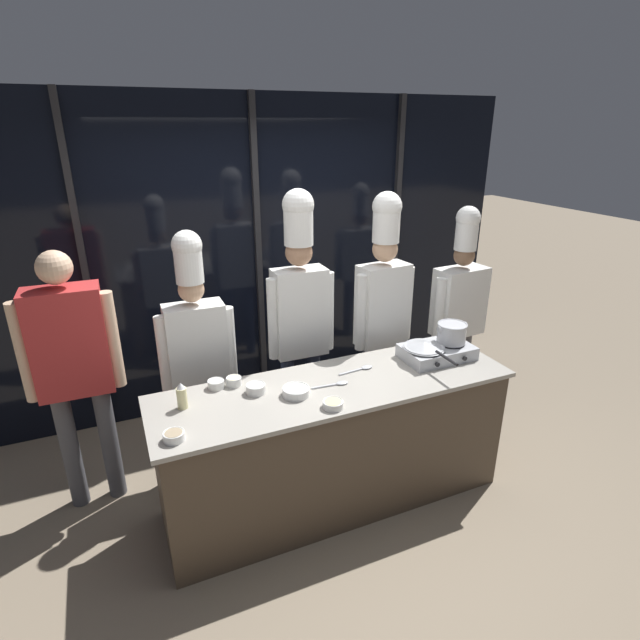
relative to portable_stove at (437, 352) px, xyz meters
The scene contains 20 objects.
ground_plane 1.26m from the portable_stove, behind, with size 24.00×24.00×0.00m, color #7F705B.
window_wall_back 1.83m from the portable_stove, 117.32° to the left, with size 4.92×0.09×2.70m.
demo_counter 0.96m from the portable_stove, behind, with size 2.34×0.69×0.90m.
portable_stove is the anchor object (origin of this frame).
frying_pan 0.13m from the portable_stove, behind, with size 0.29×0.51×0.04m.
stock_pot 0.17m from the portable_stove, ahead, with size 0.23×0.21×0.14m.
squeeze_bottle_oil 1.76m from the portable_stove, behind, with size 0.06×0.06×0.17m.
prep_bowl_noodles 1.43m from the portable_stove, behind, with size 0.10×0.10×0.06m.
prep_bowl_garlic 1.54m from the portable_stove, behind, with size 0.10×0.10×0.05m.
prep_bowl_mushrooms 1.87m from the portable_stove, behind, with size 0.12×0.12×0.05m.
prep_bowl_rice 1.32m from the portable_stove, behind, with size 0.12×0.12×0.06m.
prep_bowl_bean_sprouts 1.10m from the portable_stove, behind, with size 0.17×0.17×0.05m.
prep_bowl_ginger 1.00m from the portable_stove, 162.25° to the right, with size 0.12×0.12×0.04m.
serving_spoon_slotted 0.82m from the portable_stove, behind, with size 0.25×0.05×0.02m.
serving_spoon_solid 0.57m from the portable_stove, behind, with size 0.26×0.06×0.02m.
person_guest 2.41m from the portable_stove, 165.51° to the left, with size 0.58×0.24×1.78m.
chef_head 1.69m from the portable_stove, 157.63° to the left, with size 0.53×0.22×1.82m.
chef_sous 1.04m from the portable_stove, 141.29° to the left, with size 0.52×0.22×2.05m.
chef_line 0.62m from the portable_stove, 101.96° to the left, with size 0.52×0.24×2.00m.
chef_pastry 0.94m from the portable_stove, 42.80° to the left, with size 0.59×0.27×1.84m.
Camera 1 is at (-1.22, -2.53, 2.46)m, focal length 28.00 mm.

